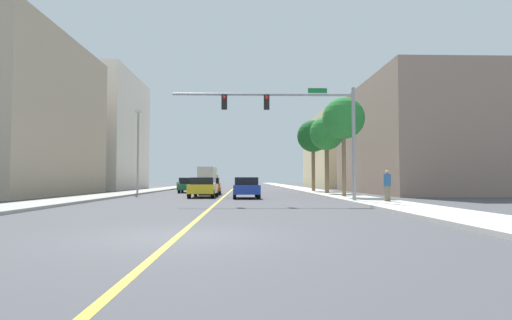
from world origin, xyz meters
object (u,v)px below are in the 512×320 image
palm_near (343,119)px  car_red (210,186)px  traffic_signal_mast (298,117)px  car_yellow (204,187)px  pedestrian (387,186)px  palm_far (313,137)px  car_green (189,185)px  street_lamp (138,147)px  car_blue (246,188)px  palm_mid (327,134)px  car_gray (186,184)px  delivery_truck (208,177)px

palm_near → car_red: 13.58m
traffic_signal_mast → palm_near: palm_near is taller
car_yellow → pedestrian: pedestrian is taller
palm_far → car_yellow: 16.23m
pedestrian → car_green: bearing=27.8°
car_yellow → pedestrian: 13.86m
street_lamp → car_red: (6.56, -0.63, -3.51)m
car_blue → street_lamp: bearing=139.1°
traffic_signal_mast → palm_mid: palm_mid is taller
traffic_signal_mast → street_lamp: 18.78m
car_red → pedestrian: bearing=-54.6°
palm_mid → car_red: size_ratio=1.56×
palm_near → car_gray: (-14.42, 23.83, -4.87)m
car_yellow → car_gray: bearing=102.2°
car_green → car_gray: bearing=97.0°
palm_far → pedestrian: palm_far is taller
palm_mid → car_red: 11.20m
car_red → palm_near: bearing=-39.3°
street_lamp → car_blue: street_lamp is taller
car_gray → car_green: size_ratio=0.92×
car_red → car_blue: 7.94m
palm_far → car_gray: (-14.53, 10.22, -5.00)m
traffic_signal_mast → palm_near: bearing=54.3°
street_lamp → palm_far: street_lamp is taller
palm_mid → car_gray: bearing=130.5°
palm_near → car_blue: (-6.92, 0.43, -4.89)m
car_gray → palm_far: bearing=143.2°
delivery_truck → car_red: bearing=-82.5°
street_lamp → car_yellow: bearing=-44.2°
traffic_signal_mast → car_gray: traffic_signal_mast is taller
car_red → car_blue: car_blue is taller
street_lamp → palm_near: size_ratio=1.05×
car_blue → pedestrian: pedestrian is taller
car_red → delivery_truck: delivery_truck is taller
palm_near → car_yellow: 11.37m
car_red → street_lamp: bearing=172.7°
street_lamp → car_green: street_lamp is taller
car_green → car_red: bearing=-66.3°
street_lamp → palm_mid: (16.75, -1.56, 1.02)m
car_green → delivery_truck: delivery_truck is taller
traffic_signal_mast → car_red: 15.15m
palm_near → car_blue: 8.48m
palm_near → car_green: 18.67m
delivery_truck → car_yellow: bearing=-83.4°
street_lamp → car_blue: (9.69, -7.93, -3.52)m
traffic_signal_mast → street_lamp: (-12.66, 13.85, -0.67)m
palm_mid → car_yellow: 12.17m
car_gray → pedestrian: (15.21, -30.42, 0.23)m
palm_far → delivery_truck: palm_far is taller
palm_near → palm_far: 13.61m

